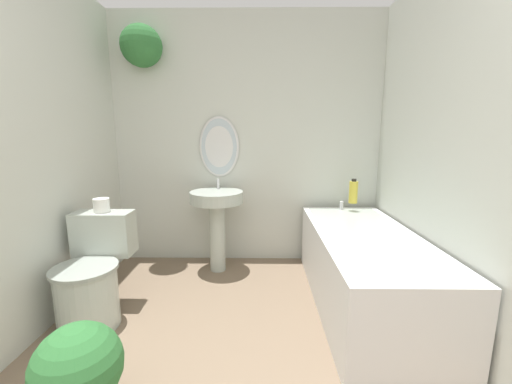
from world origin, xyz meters
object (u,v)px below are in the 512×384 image
object	(u,v)px
pedestal_sink	(217,212)
shampoo_bottle	(353,192)
toilet_paper_roll	(101,205)
toilet	(93,277)
potted_plant	(79,372)
bathtub	(364,268)

from	to	relation	value
pedestal_sink	shampoo_bottle	size ratio (longest dim) A/B	3.78
pedestal_sink	toilet_paper_roll	xyz separation A→B (m)	(-0.74, -0.62, 0.20)
toilet	toilet_paper_roll	bearing A→B (deg)	90.00
pedestal_sink	potted_plant	bearing A→B (deg)	-102.74
toilet_paper_roll	shampoo_bottle	bearing A→B (deg)	18.85
potted_plant	toilet_paper_roll	bearing A→B (deg)	109.93
toilet	potted_plant	world-z (taller)	toilet
toilet	shampoo_bottle	bearing A→B (deg)	23.93
pedestal_sink	shampoo_bottle	xyz separation A→B (m)	(1.27, 0.07, 0.18)
shampoo_bottle	toilet_paper_roll	distance (m)	2.12
pedestal_sink	toilet_paper_roll	size ratio (longest dim) A/B	7.81
toilet	shampoo_bottle	world-z (taller)	shampoo_bottle
potted_plant	toilet_paper_roll	distance (m)	1.20
bathtub	pedestal_sink	bearing A→B (deg)	153.09
shampoo_bottle	toilet_paper_roll	bearing A→B (deg)	-161.15
toilet	toilet_paper_roll	distance (m)	0.50
pedestal_sink	shampoo_bottle	bearing A→B (deg)	3.04
pedestal_sink	potted_plant	size ratio (longest dim) A/B	1.75
pedestal_sink	bathtub	world-z (taller)	pedestal_sink
bathtub	potted_plant	size ratio (longest dim) A/B	3.38
pedestal_sink	potted_plant	xyz separation A→B (m)	(-0.37, -1.64, -0.29)
toilet	bathtub	bearing A→B (deg)	6.69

